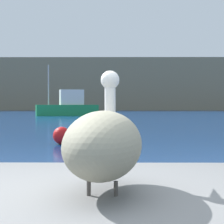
{
  "coord_description": "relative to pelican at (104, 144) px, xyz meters",
  "views": [
    {
      "loc": [
        0.33,
        -2.86,
        1.25
      ],
      "look_at": [
        0.18,
        17.8,
        0.82
      ],
      "focal_mm": 63.6,
      "sensor_mm": 36.0,
      "label": 1
    }
  ],
  "objects": [
    {
      "name": "hillside_backdrop",
      "position": [
        -0.25,
        75.11,
        3.95
      ],
      "size": [
        140.0,
        10.07,
        9.84
      ],
      "primitive_type": "cube",
      "color": "#7F755B",
      "rests_on": "ground"
    },
    {
      "name": "pelican",
      "position": [
        0.0,
        0.0,
        0.0
      ],
      "size": [
        0.67,
        1.45,
        0.93
      ],
      "rotation": [
        0.0,
        0.0,
        1.47
      ],
      "color": "gray",
      "rests_on": "pier_dock"
    },
    {
      "name": "fishing_boat_green",
      "position": [
        -4.83,
        38.72,
        -0.01
      ],
      "size": [
        6.71,
        3.59,
        5.3
      ],
      "rotation": [
        0.0,
        0.0,
        3.39
      ],
      "color": "#1E8C4C",
      "rests_on": "ground"
    },
    {
      "name": "mooring_buoy",
      "position": [
        -1.56,
        9.33,
        -0.69
      ],
      "size": [
        0.54,
        0.54,
        0.54
      ],
      "primitive_type": "sphere",
      "color": "red",
      "rests_on": "ground"
    }
  ]
}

